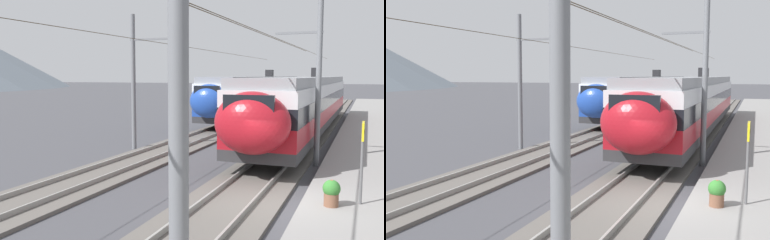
# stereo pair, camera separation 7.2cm
# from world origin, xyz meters

# --- Properties ---
(ground_plane) EXTENTS (400.00, 400.00, 0.00)m
(ground_plane) POSITION_xyz_m (0.00, 0.00, 0.00)
(ground_plane) COLOR #424247
(track_near) EXTENTS (120.00, 3.00, 0.28)m
(track_near) POSITION_xyz_m (0.00, 1.24, 0.07)
(track_near) COLOR #5B5651
(track_near) RESTS_ON ground
(track_far) EXTENTS (120.00, 3.00, 0.28)m
(track_far) POSITION_xyz_m (0.00, 7.12, 0.07)
(track_far) COLOR #5B5651
(track_far) RESTS_ON ground
(train_near_platform) EXTENTS (30.61, 3.02, 4.27)m
(train_near_platform) POSITION_xyz_m (16.72, 1.24, 2.23)
(train_near_platform) COLOR #2D2D30
(train_near_platform) RESTS_ON track_near
(train_far_track) EXTENTS (28.49, 2.98, 4.27)m
(train_far_track) POSITION_xyz_m (27.28, 7.12, 2.23)
(train_far_track) COLOR #2D2D30
(train_far_track) RESTS_ON track_far
(catenary_mast_west) EXTENTS (46.86, 2.05, 8.42)m
(catenary_mast_west) POSITION_xyz_m (-7.94, -0.39, 4.33)
(catenary_mast_west) COLOR slate
(catenary_mast_west) RESTS_ON ground
(catenary_mast_mid) EXTENTS (46.86, 2.05, 7.20)m
(catenary_mast_mid) POSITION_xyz_m (6.69, -0.37, 3.81)
(catenary_mast_mid) COLOR slate
(catenary_mast_mid) RESTS_ON ground
(catenary_mast_far_side) EXTENTS (46.86, 2.21, 7.14)m
(catenary_mast_far_side) POSITION_xyz_m (7.31, 8.87, 3.79)
(catenary_mast_far_side) COLOR slate
(catenary_mast_far_side) RESTS_ON ground
(platform_sign) EXTENTS (0.70, 0.08, 2.35)m
(platform_sign) POSITION_xyz_m (0.39, -2.42, 2.01)
(platform_sign) COLOR #59595B
(platform_sign) RESTS_ON platform_slab
(potted_plant_platform_edge) EXTENTS (0.49, 0.49, 0.75)m
(potted_plant_platform_edge) POSITION_xyz_m (-0.14, -1.66, 0.71)
(potted_plant_platform_edge) COLOR brown
(potted_plant_platform_edge) RESTS_ON platform_slab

